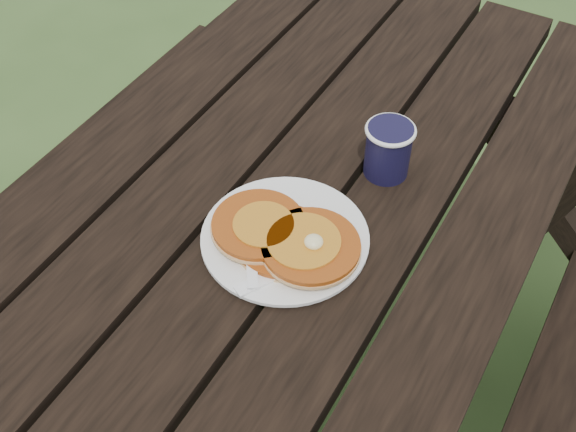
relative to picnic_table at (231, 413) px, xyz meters
The scene contains 6 objects.
picnic_table is the anchor object (origin of this frame).
plate 0.41m from the picnic_table, 68.10° to the left, with size 0.24×0.24×0.01m, color white.
pancake_stack 0.42m from the picnic_table, 61.79° to the left, with size 0.22×0.14×0.04m.
knife 0.41m from the picnic_table, 40.68° to the left, with size 0.02×0.18×0.01m, color white.
fork 0.40m from the picnic_table, 61.40° to the left, with size 0.03×0.16×0.01m, color white, non-canonical shape.
coffee_cup 0.55m from the picnic_table, 70.82° to the left, with size 0.08×0.08×0.09m.
Camera 1 is at (0.39, -0.48, 1.55)m, focal length 45.00 mm.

